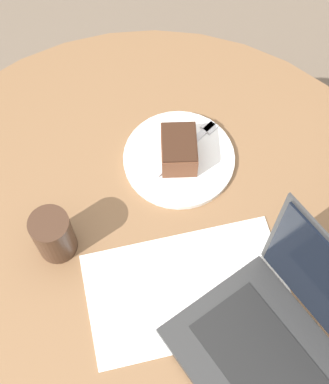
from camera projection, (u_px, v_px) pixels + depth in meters
The scene contains 8 objects.
ground_plane at pixel (155, 335), 1.64m from camera, with size 12.00×12.00×0.00m, color #6B5B4C.
dining_table at pixel (151, 275), 1.13m from camera, with size 1.08×1.08×0.73m.
paper_document at pixel (187, 289), 0.95m from camera, with size 0.37×0.23×0.00m.
plate at pixel (179, 158), 1.07m from camera, with size 0.22×0.22×0.01m.
cake_slice at pixel (179, 149), 1.04m from camera, with size 0.08×0.10×0.06m.
fork at pixel (192, 143), 1.08m from camera, with size 0.15×0.12×0.00m.
coffee_glass at pixel (54, 235), 0.94m from camera, with size 0.07×0.07×0.10m.
laptop at pixel (288, 351), 0.86m from camera, with size 0.35×0.38×0.26m.
Camera 1 is at (0.04, 0.37, 1.66)m, focal length 50.00 mm.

